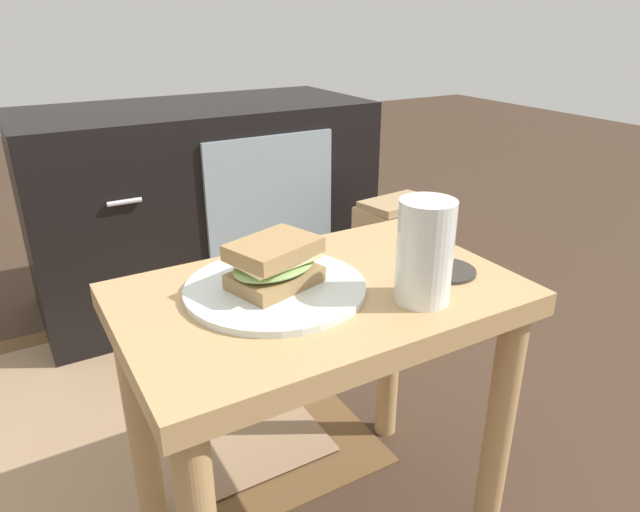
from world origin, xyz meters
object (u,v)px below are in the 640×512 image
plate (275,288)px  sandwich_front (274,264)px  paper_bag (395,265)px  coaster (445,271)px  beer_glass (425,253)px  tv_cabinet (203,205)px

plate → sandwich_front: size_ratio=1.73×
plate → paper_bag: 0.81m
paper_bag → plate: bearing=-141.0°
coaster → paper_bag: bearing=58.3°
beer_glass → sandwich_front: bearing=142.9°
tv_cabinet → beer_glass: (-0.05, -1.05, 0.24)m
beer_glass → paper_bag: bearing=54.5°
beer_glass → coaster: size_ratio=1.55×
tv_cabinet → plate: (-0.21, -0.92, 0.17)m
beer_glass → coaster: 0.12m
plate → sandwich_front: (-0.00, 0.00, 0.04)m
sandwich_front → paper_bag: size_ratio=0.40×
tv_cabinet → beer_glass: beer_glass is taller
tv_cabinet → paper_bag: bearing=-50.1°
coaster → paper_bag: size_ratio=0.25×
paper_bag → beer_glass: bearing=-125.5°
tv_cabinet → sandwich_front: 0.97m
plate → paper_bag: bearing=39.0°
plate → tv_cabinet: bearing=77.2°
plate → sandwich_front: 0.04m
sandwich_front → beer_glass: 0.20m
tv_cabinet → sandwich_front: bearing=-102.8°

